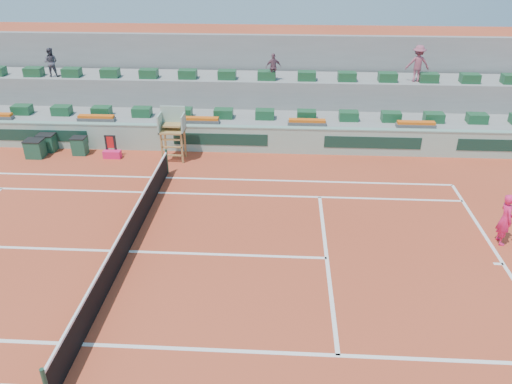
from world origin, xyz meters
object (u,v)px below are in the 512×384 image
Objects in this scene: drink_cooler_a at (80,146)px; tennis_player at (505,219)px; player_bag at (112,154)px; umpire_chair at (173,127)px.

tennis_player reaches higher than drink_cooler_a.
drink_cooler_a is at bearing 168.14° from player_bag.
drink_cooler_a is at bearing 176.75° from umpire_chair.
umpire_chair is 2.86× the size of drink_cooler_a.
umpire_chair reaches higher than player_bag.
drink_cooler_a is (-1.61, 0.34, 0.25)m from player_bag.
tennis_player is (16.72, -6.48, 0.48)m from drink_cooler_a.
tennis_player is at bearing -27.00° from umpire_chair.
drink_cooler_a is (-4.49, 0.26, -1.12)m from umpire_chair.
player_bag is 1.67m from drink_cooler_a.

